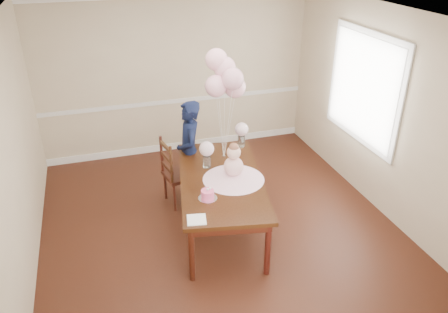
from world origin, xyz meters
TOP-DOWN VIEW (x-y plane):
  - floor at (0.00, 0.00)m, footprint 4.50×5.00m
  - ceiling at (0.00, 0.00)m, footprint 4.50×5.00m
  - wall_back at (0.00, 2.50)m, footprint 4.50×0.02m
  - wall_front at (0.00, -2.50)m, footprint 4.50×0.02m
  - wall_left at (-2.25, 0.00)m, footprint 0.02×5.00m
  - wall_right at (2.25, 0.00)m, footprint 0.02×5.00m
  - chair_rail_trim at (0.00, 2.49)m, footprint 4.50×0.02m
  - baseboard_trim at (0.00, 2.49)m, footprint 4.50×0.02m
  - window_frame at (2.23, 0.50)m, footprint 0.02×1.66m
  - window_blinds at (2.21, 0.50)m, footprint 0.01×1.50m
  - dining_table_top at (0.02, 0.04)m, footprint 1.37×2.16m
  - table_apron at (0.02, 0.04)m, footprint 1.25×2.04m
  - table_leg_fl at (-0.57, -0.79)m, footprint 0.08×0.08m
  - table_leg_fr at (0.26, -0.95)m, footprint 0.08×0.08m
  - table_leg_bl at (-0.22, 1.02)m, footprint 0.08×0.08m
  - table_leg_br at (0.61, 0.86)m, footprint 0.08×0.08m
  - baby_skirt at (0.16, -0.04)m, footprint 0.89×0.89m
  - baby_torso at (0.16, -0.04)m, footprint 0.24×0.24m
  - baby_head at (0.16, -0.04)m, footprint 0.17×0.17m
  - baby_hair at (0.16, -0.04)m, footprint 0.12×0.12m
  - cake_platter at (-0.26, -0.37)m, footprint 0.26×0.26m
  - birthday_cake at (-0.26, -0.37)m, footprint 0.18×0.18m
  - cake_flower_a at (-0.26, -0.37)m, footprint 0.03×0.03m
  - cake_flower_b at (-0.23, -0.35)m, footprint 0.03×0.03m
  - rose_vase_near at (-0.07, 0.36)m, footprint 0.12×0.12m
  - roses_near at (-0.07, 0.36)m, footprint 0.19×0.19m
  - rose_vase_far at (0.55, 0.80)m, footprint 0.12×0.12m
  - roses_far at (0.55, 0.80)m, footprint 0.19×0.19m
  - napkin at (-0.49, -0.73)m, footprint 0.24×0.24m
  - balloon_weight at (0.22, 0.56)m, footprint 0.05×0.05m
  - balloon_a at (0.12, 0.58)m, footprint 0.28×0.28m
  - balloon_b at (0.31, 0.49)m, footprint 0.28×0.28m
  - balloon_c at (0.26, 0.65)m, footprint 0.28×0.28m
  - balloon_d at (0.17, 0.69)m, footprint 0.28×0.28m
  - balloon_e at (0.38, 0.61)m, footprint 0.28×0.28m
  - balloon_ribbon_a at (0.17, 0.57)m, footprint 0.09×0.02m
  - balloon_ribbon_b at (0.27, 0.53)m, footprint 0.09×0.07m
  - balloon_ribbon_c at (0.24, 0.61)m, footprint 0.04×0.09m
  - balloon_ribbon_d at (0.19, 0.63)m, footprint 0.06×0.12m
  - balloon_ribbon_e at (0.30, 0.59)m, footprint 0.15×0.05m
  - dining_chair_seat at (-0.34, 0.80)m, footprint 0.51×0.51m
  - chair_leg_fl at (-0.48, 0.59)m, footprint 0.05×0.05m
  - chair_leg_fr at (-0.13, 0.66)m, footprint 0.05×0.05m
  - chair_leg_bl at (-0.55, 0.94)m, footprint 0.05×0.05m
  - chair_leg_br at (-0.20, 1.01)m, footprint 0.05×0.05m
  - chair_back_post_l at (-0.50, 0.59)m, footprint 0.05×0.05m
  - chair_back_post_r at (-0.57, 0.94)m, footprint 0.05×0.05m
  - chair_slat_low at (-0.53, 0.76)m, footprint 0.10×0.39m
  - chair_slat_mid at (-0.53, 0.76)m, footprint 0.10×0.39m
  - chair_slat_top at (-0.53, 0.76)m, footprint 0.10×0.39m
  - woman at (-0.18, 0.87)m, footprint 0.41×0.57m

SIDE VIEW (x-z plane):
  - floor at x=0.00m, z-range 0.00..0.00m
  - baseboard_trim at x=0.00m, z-range 0.00..0.12m
  - chair_leg_fl at x=-0.48m, z-range 0.00..0.42m
  - chair_leg_fr at x=-0.13m, z-range 0.00..0.42m
  - chair_leg_bl at x=-0.55m, z-range 0.00..0.42m
  - chair_leg_br at x=-0.20m, z-range 0.00..0.42m
  - table_leg_fl at x=-0.57m, z-range 0.00..0.70m
  - table_leg_fr at x=0.26m, z-range 0.00..0.70m
  - table_leg_bl at x=-0.22m, z-range 0.00..0.70m
  - table_leg_br at x=0.61m, z-range 0.00..0.70m
  - dining_chair_seat at x=-0.34m, z-range 0.42..0.47m
  - chair_slat_low at x=-0.53m, z-range 0.58..0.63m
  - table_apron at x=0.02m, z-range 0.60..0.70m
  - chair_back_post_l at x=-0.50m, z-range 0.45..1.00m
  - chair_back_post_r at x=-0.57m, z-range 0.45..1.00m
  - dining_table_top at x=0.02m, z-range 0.70..0.75m
  - woman at x=-0.18m, z-range 0.00..1.48m
  - cake_platter at x=-0.26m, z-range 0.75..0.76m
  - napkin at x=-0.49m, z-range 0.75..0.76m
  - balloon_weight at x=0.22m, z-range 0.75..0.77m
  - chair_slat_mid at x=-0.53m, z-range 0.74..0.79m
  - baby_skirt at x=0.16m, z-range 0.75..0.85m
  - birthday_cake at x=-0.26m, z-range 0.76..0.86m
  - rose_vase_near at x=-0.07m, z-range 0.75..0.91m
  - rose_vase_far at x=0.55m, z-range 0.75..0.91m
  - cake_flower_a at x=-0.26m, z-range 0.86..0.89m
  - cake_flower_b at x=-0.23m, z-range 0.86..0.89m
  - chair_rail_trim at x=0.00m, z-range 0.86..0.94m
  - chair_slat_top at x=-0.53m, z-range 0.90..0.95m
  - baby_torso at x=0.16m, z-range 0.81..1.05m
  - roses_near at x=-0.07m, z-range 0.92..1.11m
  - roses_far at x=0.55m, z-range 0.92..1.11m
  - baby_head at x=0.16m, z-range 1.04..1.21m
  - balloon_ribbon_e at x=0.30m, z-range 0.77..1.55m
  - baby_hair at x=0.16m, z-range 1.12..1.24m
  - balloon_ribbon_a at x=0.17m, z-range 0.76..1.60m
  - balloon_ribbon_b at x=0.27m, z-range 0.77..1.70m
  - balloon_ribbon_c at x=0.24m, z-range 0.76..1.80m
  - balloon_ribbon_d at x=0.19m, z-range 0.77..1.90m
  - wall_back at x=0.00m, z-range 0.00..2.70m
  - wall_front at x=0.00m, z-range 0.00..2.70m
  - wall_left at x=-2.25m, z-range 0.00..2.70m
  - wall_right at x=2.25m, z-range 0.00..2.70m
  - window_frame at x=2.23m, z-range 0.77..2.33m
  - window_blinds at x=2.21m, z-range 0.85..2.25m
  - balloon_e at x=0.38m, z-range 1.57..1.85m
  - balloon_a at x=0.12m, z-range 1.62..1.90m
  - balloon_b at x=0.31m, z-range 1.72..2.00m
  - balloon_c at x=0.26m, z-range 1.82..2.10m
  - balloon_d at x=0.17m, z-range 1.92..2.20m
  - ceiling at x=0.00m, z-range 2.69..2.71m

